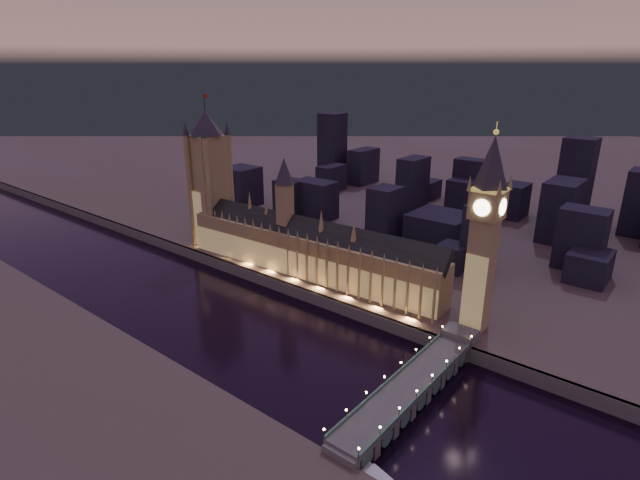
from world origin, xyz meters
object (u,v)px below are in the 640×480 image
Objects in this scene: palace_of_westminster at (306,248)px; elizabeth_tower at (486,220)px; westminster_bridge at (414,386)px; victoria_tower at (209,173)px.

palace_of_westminster is 1.82× the size of elizabeth_tower.
elizabeth_tower is at bearing 0.08° from palace_of_westminster.
westminster_bridge is (-0.59, -65.38, -63.88)m from elizabeth_tower.
victoria_tower is 1.03× the size of westminster_bridge.
westminster_bridge is (119.90, -65.21, -20.37)m from palace_of_westminster.
victoria_tower reaches higher than westminster_bridge.
westminster_bridge is at bearing -90.51° from elizabeth_tower.
westminster_bridge is (217.41, -65.38, -59.61)m from victoria_tower.
victoria_tower reaches higher than palace_of_westminster.
elizabeth_tower is 91.41m from westminster_bridge.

